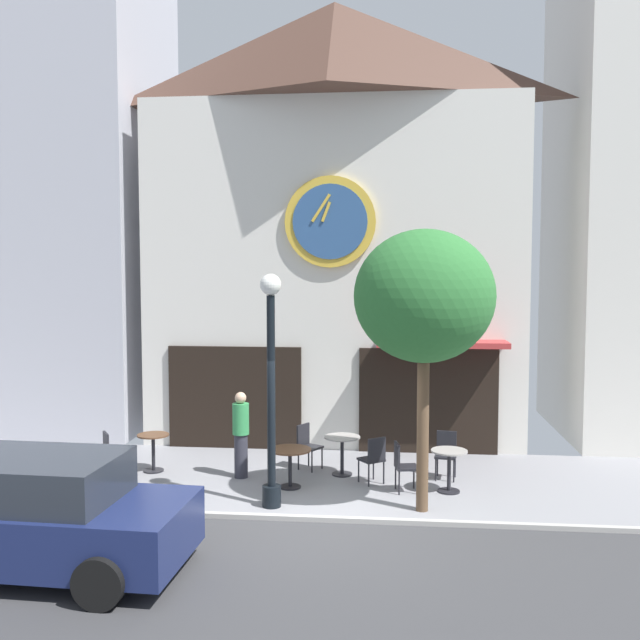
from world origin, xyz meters
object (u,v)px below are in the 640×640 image
(cafe_chair_near_tree, at_px, (402,463))
(cafe_table_center, at_px, (290,459))
(street_lamp, at_px, (271,390))
(cafe_chair_facing_street, at_px, (111,451))
(street_tree, at_px, (424,297))
(cafe_table_rightmost, at_px, (153,447))
(cafe_table_center_left, at_px, (449,463))
(cafe_table_near_door, at_px, (342,448))
(cafe_chair_left_end, at_px, (446,451))
(cafe_chair_right_end, at_px, (307,443))
(pedestrian_green, at_px, (241,434))
(cafe_chair_curbside, at_px, (374,456))
(parked_car_navy, at_px, (29,515))

(cafe_chair_near_tree, bearing_deg, cafe_table_center, 179.00)
(street_lamp, bearing_deg, cafe_chair_facing_street, 158.60)
(street_tree, height_order, cafe_table_rightmost, street_tree)
(street_tree, height_order, cafe_table_center, street_tree)
(cafe_chair_facing_street, bearing_deg, cafe_table_center_left, -1.93)
(cafe_table_rightmost, bearing_deg, cafe_chair_near_tree, -9.30)
(cafe_table_rightmost, xyz_separation_m, cafe_table_center, (2.86, -0.77, 0.04))
(street_tree, bearing_deg, street_lamp, -178.79)
(cafe_table_rightmost, relative_size, cafe_table_near_door, 0.98)
(cafe_chair_left_end, bearing_deg, cafe_chair_facing_street, -174.24)
(cafe_chair_right_end, bearing_deg, pedestrian_green, -148.71)
(cafe_chair_curbside, xyz_separation_m, cafe_chair_left_end, (1.38, 0.54, 0.00))
(cafe_table_center_left, height_order, pedestrian_green, pedestrian_green)
(cafe_chair_curbside, bearing_deg, cafe_table_rightmost, 174.77)
(cafe_chair_near_tree, bearing_deg, cafe_chair_facing_street, 177.00)
(cafe_table_center, bearing_deg, pedestrian_green, 152.29)
(cafe_chair_facing_street, bearing_deg, cafe_chair_right_end, 15.43)
(parked_car_navy, bearing_deg, cafe_chair_right_end, 58.87)
(cafe_table_near_door, bearing_deg, cafe_chair_left_end, -0.07)
(parked_car_navy, bearing_deg, cafe_table_center_left, 33.91)
(street_lamp, relative_size, street_tree, 0.84)
(cafe_chair_near_tree, height_order, parked_car_navy, parked_car_navy)
(cafe_table_near_door, bearing_deg, street_tree, -52.38)
(cafe_table_center_left, xyz_separation_m, pedestrian_green, (-3.94, 0.50, 0.34))
(cafe_table_center_left, distance_m, cafe_chair_right_end, 3.00)
(cafe_table_center_left, relative_size, cafe_chair_curbside, 0.86)
(cafe_table_rightmost, distance_m, cafe_table_center, 2.97)
(cafe_table_near_door, height_order, cafe_chair_curbside, cafe_chair_curbside)
(cafe_chair_curbside, distance_m, cafe_chair_left_end, 1.48)
(street_lamp, distance_m, cafe_table_near_door, 2.67)
(cafe_chair_curbside, relative_size, cafe_chair_left_end, 1.00)
(cafe_table_near_door, distance_m, parked_car_navy, 6.17)
(cafe_table_center_left, relative_size, pedestrian_green, 0.46)
(cafe_table_center_left, bearing_deg, cafe_chair_facing_street, 178.07)
(cafe_table_center_left, xyz_separation_m, cafe_chair_curbside, (-1.37, 0.33, 0.01))
(street_lamp, height_order, cafe_table_center_left, street_lamp)
(cafe_chair_curbside, bearing_deg, cafe_chair_left_end, 21.28)
(street_tree, distance_m, cafe_chair_curbside, 3.44)
(cafe_chair_left_end, relative_size, pedestrian_green, 0.54)
(pedestrian_green, bearing_deg, cafe_chair_facing_street, -173.38)
(cafe_table_rightmost, bearing_deg, cafe_chair_left_end, 1.34)
(cafe_chair_right_end, relative_size, cafe_chair_left_end, 1.00)
(pedestrian_green, bearing_deg, cafe_chair_curbside, -3.95)
(street_lamp, xyz_separation_m, pedestrian_green, (-0.87, 1.60, -1.15))
(cafe_table_rightmost, bearing_deg, cafe_chair_facing_street, -142.03)
(street_lamp, bearing_deg, street_tree, 1.21)
(cafe_table_rightmost, distance_m, parked_car_navy, 4.68)
(cafe_table_rightmost, bearing_deg, cafe_table_near_door, 2.10)
(cafe_table_rightmost, xyz_separation_m, cafe_chair_near_tree, (4.92, -0.81, 0.03))
(cafe_table_center_left, distance_m, cafe_chair_curbside, 1.41)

